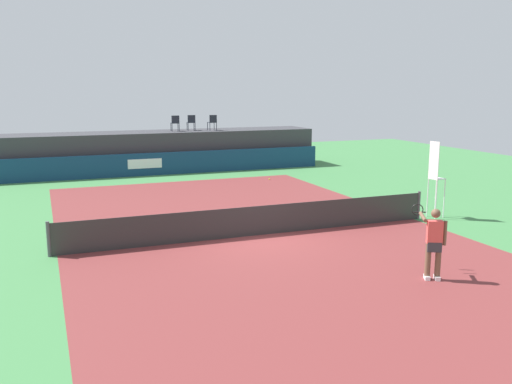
# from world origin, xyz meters

# --- Properties ---
(ground_plane) EXTENTS (48.00, 48.00, 0.00)m
(ground_plane) POSITION_xyz_m (0.00, 3.00, 0.00)
(ground_plane) COLOR #3D7A42
(court_inner) EXTENTS (12.00, 22.00, 0.00)m
(court_inner) POSITION_xyz_m (0.00, 0.00, 0.00)
(court_inner) COLOR maroon
(court_inner) RESTS_ON ground
(sponsor_wall) EXTENTS (18.00, 0.22, 1.20)m
(sponsor_wall) POSITION_xyz_m (-0.00, 13.50, 0.60)
(sponsor_wall) COLOR navy
(sponsor_wall) RESTS_ON ground
(spectator_platform) EXTENTS (18.00, 2.80, 2.20)m
(spectator_platform) POSITION_xyz_m (0.00, 15.30, 1.10)
(spectator_platform) COLOR #38383D
(spectator_platform) RESTS_ON ground
(spectator_chair_far_left) EXTENTS (0.46, 0.46, 0.89)m
(spectator_chair_far_left) POSITION_xyz_m (0.94, 15.08, 2.69)
(spectator_chair_far_left) COLOR #1E232D
(spectator_chair_far_left) RESTS_ON spectator_platform
(spectator_chair_left) EXTENTS (0.48, 0.48, 0.89)m
(spectator_chair_left) POSITION_xyz_m (1.92, 15.27, 2.69)
(spectator_chair_left) COLOR #1E232D
(spectator_chair_left) RESTS_ON spectator_platform
(spectator_chair_center) EXTENTS (0.46, 0.46, 0.89)m
(spectator_chair_center) POSITION_xyz_m (3.09, 14.93, 2.69)
(spectator_chair_center) COLOR #1E232D
(spectator_chair_center) RESTS_ON spectator_platform
(umpire_chair) EXTENTS (0.50, 0.50, 2.76)m
(umpire_chair) POSITION_xyz_m (6.83, -0.01, 1.59)
(umpire_chair) COLOR white
(umpire_chair) RESTS_ON ground
(tennis_net) EXTENTS (12.40, 0.02, 0.95)m
(tennis_net) POSITION_xyz_m (0.00, 0.00, 0.47)
(tennis_net) COLOR #2D2D2D
(tennis_net) RESTS_ON ground
(net_post_near) EXTENTS (0.10, 0.10, 1.00)m
(net_post_near) POSITION_xyz_m (-6.20, 0.00, 0.50)
(net_post_near) COLOR #4C4C51
(net_post_near) RESTS_ON ground
(net_post_far) EXTENTS (0.10, 0.10, 1.00)m
(net_post_far) POSITION_xyz_m (6.20, 0.00, 0.50)
(net_post_far) COLOR #4C4C51
(net_post_far) RESTS_ON ground
(tennis_player) EXTENTS (0.64, 1.26, 1.77)m
(tennis_player) POSITION_xyz_m (2.49, -5.36, 0.96)
(tennis_player) COLOR white
(tennis_player) RESTS_ON court_inner
(tennis_ball) EXTENTS (0.07, 0.07, 0.07)m
(tennis_ball) POSITION_xyz_m (4.54, 9.85, 0.04)
(tennis_ball) COLOR #D8EA33
(tennis_ball) RESTS_ON court_inner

